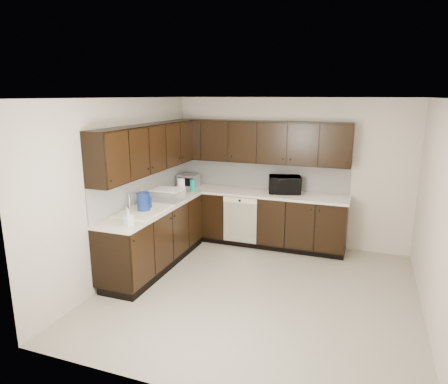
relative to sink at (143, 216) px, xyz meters
The scene contains 20 objects.
floor 1.90m from the sink, ahead, with size 4.00×4.00×0.00m, color #A79D8A.
ceiling 2.33m from the sink, ahead, with size 4.00×4.00×0.00m, color white.
wall_back 2.65m from the sink, 50.13° to the left, with size 4.00×0.02×2.50m, color beige.
wall_left 0.49m from the sink, behind, with size 0.02×4.00×2.50m, color beige.
wall_right 3.70m from the sink, ahead, with size 0.02×4.00×2.50m, color beige.
wall_front 2.63m from the sink, 49.77° to the right, with size 4.00×0.02×2.50m, color beige.
lower_cabinets 1.39m from the sink, 58.99° to the left, with size 3.00×2.80×0.90m.
countertop 1.31m from the sink, 59.01° to the left, with size 3.03×2.83×0.04m.
backsplash 1.44m from the sink, 70.83° to the left, with size 3.00×2.80×0.48m.
upper_cabinets 1.61m from the sink, 64.56° to the left, with size 3.00×2.80×0.70m.
dishwasher 1.76m from the sink, 55.40° to the left, with size 0.58×0.04×0.78m.
sink is the anchor object (origin of this frame).
microwave 2.42m from the sink, 47.17° to the left, with size 0.52×0.35×0.29m, color black.
soap_bottle_a 0.64m from the sink, 75.18° to the right, with size 0.10×0.10×0.21m, color gray.
soap_bottle_b 0.38m from the sink, 122.57° to the left, with size 0.10×0.10×0.26m, color gray.
toaster_oven 1.68m from the sink, 92.36° to the left, with size 0.35×0.26×0.22m, color #B7B7B9.
storage_bin 0.68m from the sink, 86.65° to the left, with size 0.46×0.34×0.18m, color silver.
blue_pitcher 0.20m from the sink, 72.57° to the left, with size 0.18×0.18×0.27m, color navy.
teal_tumbler 1.38m from the sink, 83.70° to the left, with size 0.09×0.09×0.20m, color #0E9A83.
paper_towel_roll 1.10m from the sink, 86.24° to the left, with size 0.12×0.12×0.27m, color white.
Camera 1 is at (1.23, -4.67, 2.54)m, focal length 32.00 mm.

